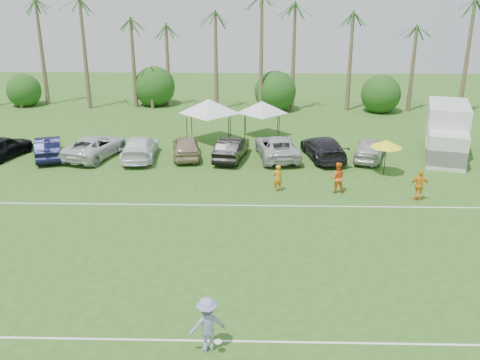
{
  "coord_description": "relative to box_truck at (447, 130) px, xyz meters",
  "views": [
    {
      "loc": [
        3.91,
        -13.42,
        11.74
      ],
      "look_at": [
        3.22,
        13.78,
        1.6
      ],
      "focal_mm": 40.0,
      "sensor_mm": 36.0,
      "label": 1
    }
  ],
  "objects": [
    {
      "name": "palm_tree_10",
      "position": [
        5.4,
        14.52,
        7.29
      ],
      "size": [
        2.4,
        2.4,
        10.9
      ],
      "color": "brown",
      "rests_on": "ground"
    },
    {
      "name": "bush_tree_0",
      "position": [
        -36.6,
        15.52,
        -0.13
      ],
      "size": [
        4.0,
        4.0,
        4.0
      ],
      "color": "brown",
      "rests_on": "ground"
    },
    {
      "name": "canopy_tent_left",
      "position": [
        -17.09,
        3.27,
        1.4
      ],
      "size": [
        4.79,
        4.79,
        3.88
      ],
      "color": "black",
      "rests_on": "ground"
    },
    {
      "name": "palm_tree_9",
      "position": [
        0.4,
        14.52,
        6.43
      ],
      "size": [
        2.4,
        2.4,
        9.9
      ],
      "color": "brown",
      "rests_on": "ground"
    },
    {
      "name": "sideline_player_b",
      "position": [
        -8.71,
        -7.31,
        -1.0
      ],
      "size": [
        0.93,
        0.74,
        1.86
      ],
      "primitive_type": "imported",
      "rotation": [
        0.0,
        0.0,
        3.1
      ],
      "color": "orange",
      "rests_on": "ground"
    },
    {
      "name": "field_lines",
      "position": [
        -17.6,
        -15.48,
        -1.92
      ],
      "size": [
        80.0,
        12.1,
        0.01
      ],
      "color": "white",
      "rests_on": "ground"
    },
    {
      "name": "parked_car_3",
      "position": [
        -21.65,
        -1.16,
        -1.14
      ],
      "size": [
        2.51,
        5.52,
        1.57
      ],
      "primitive_type": "imported",
      "rotation": [
        0.0,
        0.0,
        3.2
      ],
      "color": "white",
      "rests_on": "ground"
    },
    {
      "name": "palm_tree_4",
      "position": [
        -21.6,
        14.52,
        5.56
      ],
      "size": [
        2.4,
        2.4,
        8.9
      ],
      "color": "brown",
      "rests_on": "ground"
    },
    {
      "name": "bush_tree_1",
      "position": [
        -23.6,
        15.52,
        -0.13
      ],
      "size": [
        4.0,
        4.0,
        4.0
      ],
      "color": "brown",
      "rests_on": "ground"
    },
    {
      "name": "palm_tree_5",
      "position": [
        -17.6,
        14.52,
        6.43
      ],
      "size": [
        2.4,
        2.4,
        9.9
      ],
      "color": "brown",
      "rests_on": "ground"
    },
    {
      "name": "bush_tree_3",
      "position": [
        -1.6,
        15.52,
        -0.13
      ],
      "size": [
        4.0,
        4.0,
        4.0
      ],
      "color": "brown",
      "rests_on": "ground"
    },
    {
      "name": "parked_car_5",
      "position": [
        -15.2,
        -1.2,
        -1.14
      ],
      "size": [
        2.5,
        4.98,
        1.57
      ],
      "primitive_type": "imported",
      "rotation": [
        0.0,
        0.0,
        2.96
      ],
      "color": "black",
      "rests_on": "ground"
    },
    {
      "name": "frisbee_player",
      "position": [
        -15.17,
        -21.91,
        -0.93
      ],
      "size": [
        1.45,
        1.13,
        1.98
      ],
      "rotation": [
        0.0,
        0.0,
        3.5
      ],
      "color": "#838CBA",
      "rests_on": "ground"
    },
    {
      "name": "parked_car_2",
      "position": [
        -24.87,
        -0.93,
        -1.14
      ],
      "size": [
        4.04,
        6.13,
        1.57
      ],
      "primitive_type": "imported",
      "rotation": [
        0.0,
        0.0,
        2.86
      ],
      "color": "silver",
      "rests_on": "ground"
    },
    {
      "name": "palm_tree_1",
      "position": [
        -34.6,
        14.52,
        6.43
      ],
      "size": [
        2.4,
        2.4,
        9.9
      ],
      "color": "brown",
      "rests_on": "ground"
    },
    {
      "name": "parked_car_7",
      "position": [
        -8.76,
        -0.87,
        -1.14
      ],
      "size": [
        3.13,
        5.7,
        1.57
      ],
      "primitive_type": "imported",
      "rotation": [
        0.0,
        0.0,
        3.32
      ],
      "color": "black",
      "rests_on": "ground"
    },
    {
      "name": "palm_tree_8",
      "position": [
        -4.6,
        14.52,
        5.56
      ],
      "size": [
        2.4,
        2.4,
        8.9
      ],
      "color": "brown",
      "rests_on": "ground"
    },
    {
      "name": "palm_tree_6",
      "position": [
        -13.6,
        14.52,
        7.29
      ],
      "size": [
        2.4,
        2.4,
        10.9
      ],
      "color": "brown",
      "rests_on": "ground"
    },
    {
      "name": "sideline_player_a",
      "position": [
        -12.22,
        -7.19,
        -1.1
      ],
      "size": [
        0.67,
        0.52,
        1.64
      ],
      "primitive_type": "imported",
      "rotation": [
        0.0,
        0.0,
        3.38
      ],
      "color": "orange",
      "rests_on": "ground"
    },
    {
      "name": "palm_tree_7",
      "position": [
        -9.6,
        14.52,
        8.14
      ],
      "size": [
        2.4,
        2.4,
        11.9
      ],
      "color": "brown",
      "rests_on": "ground"
    },
    {
      "name": "parked_car_6",
      "position": [
        -11.98,
        -0.77,
        -1.14
      ],
      "size": [
        3.29,
        5.92,
        1.57
      ],
      "primitive_type": "imported",
      "rotation": [
        0.0,
        0.0,
        3.27
      ],
      "color": "#BBBBBB",
      "rests_on": "ground"
    },
    {
      "name": "market_umbrella",
      "position": [
        -5.21,
        -4.09,
        0.14
      ],
      "size": [
        2.07,
        2.07,
        2.3
      ],
      "color": "black",
      "rests_on": "ground"
    },
    {
      "name": "parked_car_0",
      "position": [
        -31.32,
        -1.24,
        -1.14
      ],
      "size": [
        3.18,
        4.94,
        1.57
      ],
      "primitive_type": "imported",
      "rotation": [
        0.0,
        0.0,
        2.83
      ],
      "color": "black",
      "rests_on": "ground"
    },
    {
      "name": "canopy_tent_right",
      "position": [
        -13.01,
        4.77,
        0.94
      ],
      "size": [
        4.13,
        4.13,
        3.35
      ],
      "color": "black",
      "rests_on": "ground"
    },
    {
      "name": "parked_car_1",
      "position": [
        -28.1,
        -1.26,
        -1.14
      ],
      "size": [
        3.15,
        5.04,
        1.57
      ],
      "primitive_type": "imported",
      "rotation": [
        0.0,
        0.0,
        3.48
      ],
      "color": "black",
      "rests_on": "ground"
    },
    {
      "name": "parked_car_8",
      "position": [
        -5.53,
        -1.02,
        -1.14
      ],
      "size": [
        3.19,
        4.95,
        1.57
      ],
      "primitive_type": "imported",
      "rotation": [
        0.0,
        0.0,
        2.82
      ],
      "color": "#BABABA",
      "rests_on": "ground"
    },
    {
      "name": "palm_tree_2",
      "position": [
        -29.6,
        14.52,
        7.29
      ],
      "size": [
        2.4,
        2.4,
        10.9
      ],
      "color": "brown",
      "rests_on": "ground"
    },
    {
      "name": "parked_car_4",
      "position": [
        -18.43,
        -0.8,
        -1.14
      ],
      "size": [
        2.52,
        4.82,
        1.57
      ],
      "primitive_type": "imported",
      "rotation": [
        0.0,
        0.0,
        3.29
      ],
      "color": "tan",
      "rests_on": "ground"
    },
    {
      "name": "box_truck",
      "position": [
        0.0,
        0.0,
        0.0
      ],
      "size": [
        4.47,
        7.43,
        3.6
      ],
      "rotation": [
        0.0,
        0.0,
        -0.28
      ],
      "color": "silver",
      "rests_on": "ground"
    },
    {
      "name": "bush_tree_2",
      "position": [
        -11.6,
        15.52,
        -0.13
      ],
      "size": [
        4.0,
        4.0,
        4.0
      ],
      "color": "brown",
      "rests_on": "ground"
    },
    {
      "name": "palm_tree_3",
      "position": [
        -25.6,
        14.52,
        8.14
      ],
      "size": [
        2.4,
        2.4,
        11.9
      ],
      "color": "brown",
      "rests_on": "ground"
    },
    {
      "name": "sideline_player_c",
      "position": [
        -4.25,
        -8.46,
        -1.01
      ],
      "size": [
        1.07,
        0.46,
        1.82
      ],
      "primitive_type": "imported",
      "rotation": [
        0.0,
        0.0,
        3.13
      ],
      "color": "#FD9E1C",
      "rests_on": "ground"
    }
  ]
}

